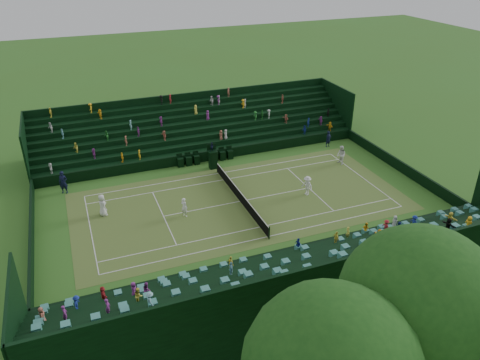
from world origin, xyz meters
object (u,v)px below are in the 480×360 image
at_px(umpire_chair, 213,157).
at_px(player_far_west, 341,155).
at_px(player_near_west, 102,205).
at_px(player_near_east, 184,207).
at_px(tennis_net, 240,196).
at_px(player_far_east, 307,186).

height_order(umpire_chair, player_far_west, umpire_chair).
relative_size(player_near_west, player_far_west, 0.97).
relative_size(player_near_east, player_far_west, 0.87).
distance_m(umpire_chair, player_near_west, 11.66).
bearing_deg(player_far_west, tennis_net, -75.65).
bearing_deg(umpire_chair, player_far_east, 36.78).
xyz_separation_m(player_near_east, player_far_west, (-3.71, 16.37, 0.12)).
bearing_deg(tennis_net, player_near_west, -100.00).
distance_m(tennis_net, player_far_east, 5.74).
bearing_deg(player_near_east, tennis_net, -116.80).
bearing_deg(tennis_net, player_far_east, 80.42).
xyz_separation_m(umpire_chair, player_far_east, (7.72, 5.77, -0.27)).
relative_size(player_far_west, player_far_east, 1.08).
distance_m(player_near_west, player_far_east, 16.60).
relative_size(player_near_west, player_near_east, 1.12).
height_order(tennis_net, umpire_chair, umpire_chair).
relative_size(umpire_chair, player_near_east, 1.64).
distance_m(umpire_chair, player_near_east, 8.69).
xyz_separation_m(umpire_chair, player_near_east, (7.29, -4.71, -0.32)).
bearing_deg(tennis_net, umpire_chair, -179.01).
height_order(umpire_chair, player_near_east, umpire_chair).
bearing_deg(umpire_chair, player_far_west, 72.93).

